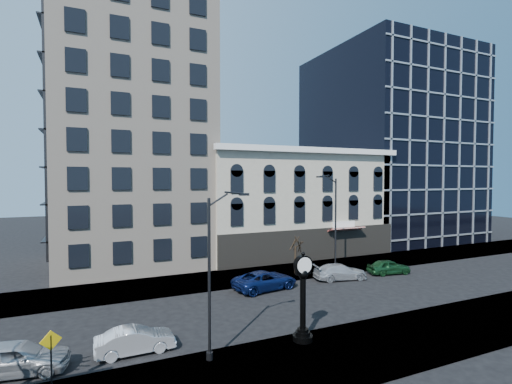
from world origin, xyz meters
name	(u,v)px	position (x,y,z in m)	size (l,w,h in m)	color
ground	(253,309)	(0.00, 0.00, 0.00)	(160.00, 160.00, 0.00)	black
sidewalk_far	(217,280)	(0.00, 8.00, 0.06)	(160.00, 6.00, 0.12)	gray
sidewalk_near	(317,359)	(0.00, -8.00, 0.06)	(160.00, 6.00, 0.12)	gray
cream_tower	(131,84)	(-6.11, 18.88, 19.32)	(15.90, 15.40, 42.50)	beige
victorian_row	(291,204)	(12.00, 15.89, 6.00)	(22.60, 11.19, 12.50)	#BDB39B
glass_office	(388,147)	(32.00, 20.91, 14.00)	(20.00, 20.15, 28.00)	black
street_clock	(303,301)	(0.37, -6.00, 2.35)	(1.12, 1.12, 4.93)	black
street_lamp_near	(221,230)	(-4.36, -5.96, 6.51)	(2.19, 0.40, 8.47)	black
street_lamp_far	(330,197)	(10.62, 5.99, 7.29)	(2.46, 0.38, 9.50)	black
bare_tree_far	(295,240)	(7.46, 7.02, 3.24)	(2.41, 2.41, 4.15)	black
warning_sign	(51,350)	(-11.84, -6.00, 1.93)	(0.82, 0.31, 2.62)	black
car_near_a	(16,358)	(-13.51, -3.48, 0.78)	(1.85, 4.59, 1.56)	#A5A8AD
car_near_b	(135,340)	(-8.22, -3.49, 0.66)	(1.40, 4.02, 1.32)	silver
car_far_a	(265,280)	(2.72, 3.76, 0.76)	(2.52, 5.48, 1.52)	#0C194C
car_far_b	(340,272)	(10.18, 3.72, 0.70)	(1.97, 4.86, 1.41)	#A5A8AD
car_far_c	(389,267)	(15.59, 3.41, 0.69)	(1.64, 4.07, 1.39)	#143F1E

